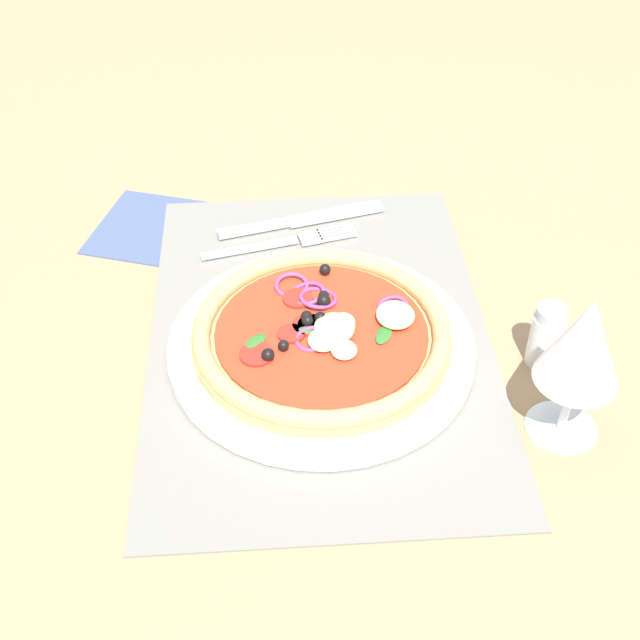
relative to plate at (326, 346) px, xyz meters
The scene contains 9 objects.
ground_plane 3.64cm from the plate, behind, with size 190.00×140.00×2.40cm, color #9E7A56.
placemat 2.96cm from the plate, behind, with size 49.38×33.84×0.40cm, color slate.
plate is the anchor object (origin of this frame).
pizza 1.80cm from the plate, 142.03° to the left, with size 25.03×25.03×2.67cm.
fork 18.39cm from the plate, behind, with size 5.53×17.88×0.44cm.
knife 22.36cm from the plate, behind, with size 6.47×19.80×0.62cm.
wine_glass 24.77cm from the plate, 61.51° to the left, with size 7.20×7.20×14.90cm.
napkin 29.62cm from the plate, 140.04° to the right, with size 13.38×12.04×0.36cm, color #425175.
pepper_shaker 21.02cm from the plate, 83.47° to the left, with size 3.20×3.20×6.70cm.
Camera 1 is at (62.97, -4.20, 57.53)cm, focal length 47.69 mm.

